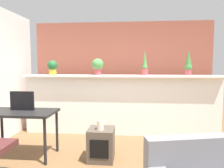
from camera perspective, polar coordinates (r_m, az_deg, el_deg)
divider_wall at (r=4.49m, az=2.26°, el=-5.99°), size 4.14×0.16×1.24m
plant_shelf at (r=4.37m, az=2.26°, el=2.21°), size 4.14×0.33×0.04m
brick_wall_behind at (r=5.01m, az=2.66°, el=2.40°), size 4.14×0.10×2.50m
potted_plant_0 at (r=4.64m, az=-15.96°, el=4.54°), size 0.22×0.22×0.31m
potted_plant_1 at (r=4.42m, az=-3.92°, el=5.09°), size 0.25×0.25×0.35m
potted_plant_2 at (r=4.38m, az=8.96°, el=5.12°), size 0.14×0.14×0.51m
potted_plant_3 at (r=4.52m, az=20.17°, el=5.22°), size 0.15×0.15×0.50m
desk at (r=3.70m, az=-23.65°, el=-8.11°), size 1.10×0.60×0.75m
tv_monitor at (r=3.73m, az=-23.37°, el=-4.23°), size 0.40×0.04×0.31m
side_cube_shelf at (r=3.41m, az=-3.00°, el=-16.13°), size 0.40×0.41×0.50m
vase_on_shelf at (r=3.27m, az=-3.20°, el=-11.10°), size 0.11×0.11×0.15m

